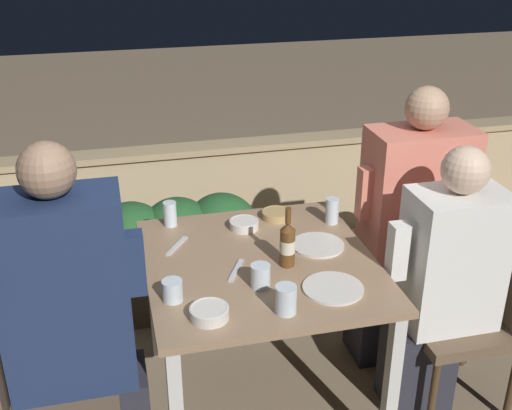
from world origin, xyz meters
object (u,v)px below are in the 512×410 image
(chair_right_near, at_px, (484,292))
(person_navy_jumper, at_px, (77,321))
(person_coral_top, at_px, (407,230))
(potted_plant, at_px, (420,220))
(beer_bottle, at_px, (288,244))
(chair_left_far, at_px, (27,307))
(person_white_polo, at_px, (442,285))
(chair_left_near, at_px, (24,361))
(chair_right_far, at_px, (443,249))

(chair_right_near, bearing_deg, person_navy_jumper, -179.63)
(person_coral_top, relative_size, potted_plant, 2.10)
(person_coral_top, xyz_separation_m, beer_bottle, (-0.66, -0.26, 0.15))
(person_coral_top, bearing_deg, chair_left_far, -178.72)
(person_coral_top, distance_m, potted_plant, 0.76)
(chair_right_near, height_order, person_white_polo, person_white_polo)
(potted_plant, bearing_deg, beer_bottle, -141.34)
(chair_left_near, relative_size, chair_right_far, 1.00)
(person_white_polo, distance_m, person_coral_top, 0.39)
(person_navy_jumper, distance_m, beer_bottle, 0.85)
(person_navy_jumper, bearing_deg, potted_plant, 27.55)
(chair_left_near, distance_m, person_coral_top, 1.74)
(chair_right_near, height_order, chair_right_far, same)
(chair_left_near, xyz_separation_m, beer_bottle, (1.03, 0.14, 0.28))
(chair_left_far, relative_size, beer_bottle, 3.69)
(chair_left_far, height_order, potted_plant, chair_left_far)
(person_white_polo, relative_size, person_coral_top, 0.90)
(person_navy_jumper, bearing_deg, chair_right_far, 13.17)
(chair_left_far, relative_size, person_coral_top, 0.70)
(person_navy_jumper, relative_size, person_white_polo, 1.12)
(chair_left_near, distance_m, person_navy_jumper, 0.25)
(person_coral_top, bearing_deg, person_white_polo, -93.45)
(chair_left_far, distance_m, chair_right_far, 1.91)
(chair_left_far, xyz_separation_m, person_coral_top, (1.71, 0.04, 0.13))
(chair_left_near, height_order, beer_bottle, beer_bottle)
(chair_left_far, height_order, chair_right_far, same)
(chair_left_far, bearing_deg, potted_plant, 16.52)
(potted_plant, bearing_deg, chair_right_near, -102.04)
(chair_left_near, xyz_separation_m, person_white_polo, (1.67, 0.01, 0.07))
(chair_right_far, bearing_deg, person_navy_jumper, -166.83)
(beer_bottle, bearing_deg, chair_left_near, -172.25)
(person_white_polo, bearing_deg, chair_right_near, -0.00)
(chair_left_far, distance_m, potted_plant, 2.19)
(chair_left_near, height_order, person_navy_jumper, person_navy_jumper)
(chair_left_near, distance_m, chair_right_near, 1.87)
(chair_right_near, distance_m, potted_plant, 1.00)
(chair_right_far, bearing_deg, beer_bottle, -163.50)
(person_white_polo, bearing_deg, chair_left_near, -179.63)
(person_coral_top, bearing_deg, beer_bottle, -158.82)
(person_navy_jumper, relative_size, beer_bottle, 5.37)
(person_white_polo, height_order, person_coral_top, person_coral_top)
(chair_left_near, bearing_deg, person_coral_top, 13.17)
(chair_right_near, xyz_separation_m, beer_bottle, (-0.84, 0.13, 0.28))
(chair_right_far, bearing_deg, person_white_polo, -120.46)
(potted_plant, bearing_deg, chair_left_far, -163.48)
(chair_left_near, bearing_deg, potted_plant, 25.22)
(potted_plant, bearing_deg, chair_right_far, -107.80)
(person_navy_jumper, height_order, beer_bottle, person_navy_jumper)
(person_navy_jumper, relative_size, potted_plant, 2.13)
(chair_left_far, distance_m, beer_bottle, 1.11)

